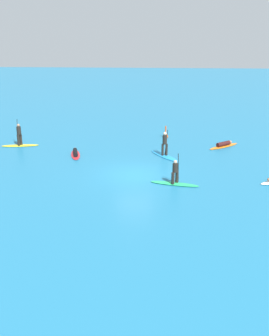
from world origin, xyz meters
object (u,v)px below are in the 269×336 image
surfer_on_red_board (75,153)px  surfer_on_blue_board (165,150)px  surfer_on_orange_board (224,145)px  surfer_on_yellow_board (20,140)px  marker_buoy (166,136)px  surfer_on_green_board (175,178)px

surfer_on_red_board → surfer_on_blue_board: size_ratio=0.86×
surfer_on_orange_board → surfer_on_blue_board: size_ratio=0.92×
surfer_on_red_board → surfer_on_yellow_board: 5.48m
surfer_on_orange_board → surfer_on_yellow_board: size_ratio=0.91×
surfer_on_blue_board → marker_buoy: (0.19, 5.19, -0.34)m
surfer_on_red_board → surfer_on_blue_board: 6.87m
surfer_on_red_board → marker_buoy: marker_buoy is taller
surfer_on_orange_board → surfer_on_blue_board: surfer_on_blue_board is taller
surfer_on_blue_board → marker_buoy: size_ratio=2.61×
marker_buoy → surfer_on_green_board: bearing=-88.1°
surfer_on_orange_board → marker_buoy: size_ratio=2.41×
surfer_on_orange_board → surfer_on_green_board: size_ratio=0.88×
marker_buoy → surfer_on_orange_board: bearing=-27.8°
surfer_on_green_board → surfer_on_red_board: bearing=155.6°
surfer_on_yellow_board → surfer_on_orange_board: bearing=173.7°
surfer_on_green_board → marker_buoy: (-0.37, 10.90, -0.26)m
surfer_on_orange_board → surfer_on_blue_board: bearing=171.7°
surfer_on_red_board → surfer_on_yellow_board: (-5.00, 2.20, 0.40)m
surfer_on_orange_board → surfer_on_blue_board: 5.62m
surfer_on_green_board → surfer_on_orange_board: bearing=75.5°
marker_buoy → surfer_on_yellow_board: bearing=-165.7°
surfer_on_green_board → marker_buoy: size_ratio=2.74×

